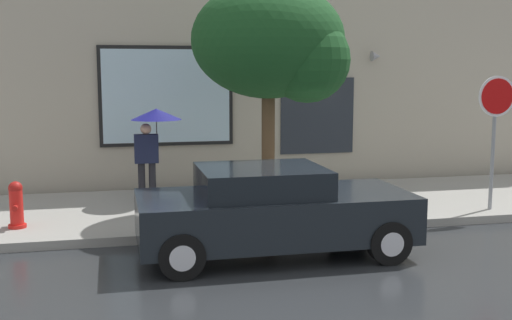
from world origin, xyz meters
TOP-DOWN VIEW (x-y plane):
  - ground_plane at (0.00, 0.00)m, footprint 60.00×60.00m
  - sidewalk at (0.00, 3.00)m, footprint 20.00×4.00m
  - building_facade at (-0.01, 5.50)m, footprint 20.00×0.67m
  - parked_car at (-0.37, 0.01)m, footprint 4.09×1.88m
  - fire_hydrant at (-4.29, 2.00)m, footprint 0.30×0.44m
  - pedestrian_with_umbrella at (-1.88, 3.58)m, footprint 1.00×1.00m
  - street_tree at (0.29, 2.29)m, footprint 2.83×2.41m
  - stop_sign at (4.31, 1.47)m, footprint 0.76×0.10m

SIDE VIEW (x-z plane):
  - ground_plane at x=0.00m, z-range 0.00..0.00m
  - sidewalk at x=0.00m, z-range 0.00..0.15m
  - fire_hydrant at x=-4.29m, z-range 0.14..0.93m
  - parked_car at x=-0.37m, z-range 0.00..1.36m
  - pedestrian_with_umbrella at x=-1.88m, z-range 0.71..2.59m
  - stop_sign at x=4.31m, z-range 0.67..3.20m
  - street_tree at x=0.29m, z-range 1.12..5.35m
  - building_facade at x=-0.01m, z-range -0.02..6.98m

